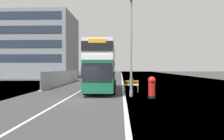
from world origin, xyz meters
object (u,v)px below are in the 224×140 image
(roadworks_barrier, at_px, (131,85))
(car_receding_mid, at_px, (90,75))
(double_decker_bus, at_px, (102,66))
(lamppost_foreground, at_px, (131,50))
(red_pillar_postbox, at_px, (152,86))
(pedestrian_at_kerb, at_px, (131,85))
(car_oncoming_near, at_px, (89,76))
(car_receding_far, at_px, (96,74))

(roadworks_barrier, xyz_separation_m, car_receding_mid, (-7.38, 24.08, 0.26))
(double_decker_bus, bearing_deg, lamppost_foreground, -58.10)
(lamppost_foreground, distance_m, red_pillar_postbox, 3.49)
(double_decker_bus, bearing_deg, pedestrian_at_kerb, -49.75)
(double_decker_bus, height_order, pedestrian_at_kerb, double_decker_bus)
(car_oncoming_near, bearing_deg, lamppost_foreground, -72.93)
(red_pillar_postbox, bearing_deg, car_oncoming_near, 110.03)
(lamppost_foreground, height_order, car_receding_far, lamppost_foreground)
(lamppost_foreground, relative_size, red_pillar_postbox, 4.78)
(car_receding_mid, height_order, car_receding_far, car_receding_far)
(double_decker_bus, distance_m, pedestrian_at_kerb, 4.79)
(car_oncoming_near, height_order, car_receding_far, car_receding_far)
(red_pillar_postbox, relative_size, car_oncoming_near, 0.40)
(car_receding_far, bearing_deg, red_pillar_postbox, -77.01)
(double_decker_bus, relative_size, car_receding_mid, 2.78)
(roadworks_barrier, distance_m, car_receding_mid, 25.18)
(red_pillar_postbox, xyz_separation_m, car_receding_far, (-8.36, 36.25, 0.10))
(double_decker_bus, height_order, roadworks_barrier, double_decker_bus)
(double_decker_bus, distance_m, car_oncoming_near, 16.82)
(car_oncoming_near, bearing_deg, red_pillar_postbox, -69.97)
(roadworks_barrier, height_order, car_receding_far, car_receding_far)
(car_receding_mid, bearing_deg, red_pillar_postbox, -72.97)
(car_oncoming_near, bearing_deg, car_receding_far, 91.46)
(car_receding_far, bearing_deg, double_decker_bus, -82.64)
(car_receding_mid, xyz_separation_m, pedestrian_at_kerb, (7.27, -26.50, -0.13))
(red_pillar_postbox, height_order, car_receding_far, car_receding_far)
(car_oncoming_near, relative_size, car_receding_mid, 1.04)
(roadworks_barrier, relative_size, pedestrian_at_kerb, 0.84)
(lamppost_foreground, distance_m, car_receding_mid, 28.68)
(pedestrian_at_kerb, bearing_deg, lamppost_foreground, -93.69)
(pedestrian_at_kerb, bearing_deg, car_receding_mid, 105.34)
(double_decker_bus, relative_size, red_pillar_postbox, 6.71)
(car_receding_mid, bearing_deg, lamppost_foreground, -75.39)
(double_decker_bus, distance_m, car_receding_far, 30.96)
(car_receding_mid, xyz_separation_m, car_receding_far, (0.42, 7.57, 0.06))
(red_pillar_postbox, bearing_deg, car_receding_far, 102.99)
(red_pillar_postbox, bearing_deg, car_receding_mid, 107.03)
(lamppost_foreground, bearing_deg, pedestrian_at_kerb, 86.31)
(car_oncoming_near, distance_m, pedestrian_at_kerb, 20.81)
(lamppost_foreground, distance_m, car_oncoming_near, 22.03)
(double_decker_bus, height_order, red_pillar_postbox, double_decker_bus)
(lamppost_foreground, bearing_deg, red_pillar_postbox, -33.83)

